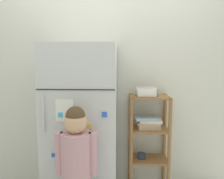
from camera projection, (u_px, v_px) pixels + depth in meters
kitchen_wall_back at (110, 95)px, 2.70m from camera, size 2.71×0.03×2.08m
refrigerator at (82, 124)px, 2.41m from camera, size 0.69×0.64×1.58m
child_standing at (76, 157)px, 1.97m from camera, size 0.34×0.25×1.07m
pantry_shelf_unit at (148, 133)px, 2.55m from camera, size 0.42×0.31×1.06m
fruit_bin at (145, 93)px, 2.49m from camera, size 0.20×0.19×0.09m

